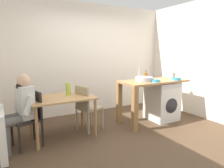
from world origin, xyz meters
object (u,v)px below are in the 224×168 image
object	(u,v)px
washing_machine	(162,101)
chair_opposite	(87,106)
seated_person	(20,108)
colander	(176,79)
chair_person_seat	(31,115)
utensil_crock	(173,75)
dining_table	(62,102)
vase	(68,89)
mixing_bowl	(155,81)
bottle_tall_green	(146,75)

from	to	relation	value
washing_machine	chair_opposite	bearing A→B (deg)	173.73
seated_person	colander	world-z (taller)	seated_person
chair_person_seat	utensil_crock	bearing A→B (deg)	-103.84
dining_table	vase	world-z (taller)	vase
utensil_crock	vase	bearing A→B (deg)	175.06
dining_table	utensil_crock	bearing A→B (deg)	-2.47
utensil_crock	colander	xyz separation A→B (m)	(-0.18, -0.27, -0.04)
dining_table	chair_opposite	size ratio (longest dim) A/B	1.22
chair_person_seat	vase	world-z (taller)	vase
mixing_bowl	utensil_crock	world-z (taller)	utensil_crock
seated_person	mixing_bowl	xyz separation A→B (m)	(2.55, -0.24, 0.28)
bottle_tall_green	vase	distance (m)	1.83
dining_table	seated_person	xyz separation A→B (m)	(-0.70, -0.12, 0.03)
seated_person	vase	distance (m)	0.90
dining_table	washing_machine	distance (m)	2.25
dining_table	colander	world-z (taller)	colander
chair_opposite	seated_person	size ratio (longest dim) A/B	0.75
seated_person	mixing_bowl	distance (m)	2.58
chair_opposite	utensil_crock	xyz separation A→B (m)	(2.12, -0.14, 0.48)
dining_table	vase	xyz separation A→B (m)	(0.15, 0.10, 0.21)
chair_person_seat	colander	world-z (taller)	colander
utensil_crock	vase	world-z (taller)	utensil_crock
bottle_tall_green	mixing_bowl	size ratio (longest dim) A/B	1.03
washing_machine	colander	xyz separation A→B (m)	(0.19, -0.22, 0.52)
vase	mixing_bowl	bearing A→B (deg)	-15.21
dining_table	bottle_tall_green	size ratio (longest dim) A/B	5.78
bottle_tall_green	colander	world-z (taller)	bottle_tall_green
seated_person	utensil_crock	bearing A→B (deg)	-103.17
mixing_bowl	colander	distance (m)	0.57
chair_opposite	utensil_crock	distance (m)	2.18
colander	chair_opposite	bearing A→B (deg)	168.07
dining_table	bottle_tall_green	world-z (taller)	bottle_tall_green
washing_machine	mixing_bowl	distance (m)	0.68
mixing_bowl	vase	xyz separation A→B (m)	(-1.70, 0.46, -0.09)
chair_person_seat	mixing_bowl	world-z (taller)	mixing_bowl
chair_opposite	mixing_bowl	distance (m)	1.49
chair_person_seat	washing_machine	xyz separation A→B (m)	(2.78, -0.08, -0.08)
mixing_bowl	utensil_crock	distance (m)	0.80
dining_table	colander	distance (m)	2.47
chair_person_seat	chair_opposite	bearing A→B (deg)	-97.10
mixing_bowl	utensil_crock	xyz separation A→B (m)	(0.75, 0.25, 0.04)
mixing_bowl	chair_person_seat	bearing A→B (deg)	173.36
seated_person	colander	xyz separation A→B (m)	(3.13, -0.26, 0.28)
chair_opposite	utensil_crock	size ratio (longest dim) A/B	3.00
colander	vase	size ratio (longest dim) A/B	0.87
seated_person	washing_machine	xyz separation A→B (m)	(2.94, -0.04, -0.24)
chair_person_seat	utensil_crock	world-z (taller)	utensil_crock
chair_opposite	seated_person	bearing A→B (deg)	-99.47
chair_person_seat	seated_person	distance (m)	0.23
mixing_bowl	colander	bearing A→B (deg)	-2.00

